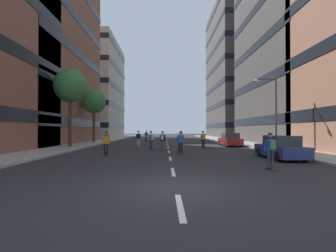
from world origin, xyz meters
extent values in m
plane|color=#28282B|center=(0.00, 25.57, 0.00)|extent=(153.43, 153.43, 0.00)
cube|color=#9E9991|center=(-10.22, 28.77, 0.07)|extent=(3.67, 70.32, 0.14)
cube|color=#9E9991|center=(10.22, 28.77, 0.07)|extent=(3.67, 70.32, 0.14)
cube|color=silver|center=(0.00, -2.00, 0.00)|extent=(0.16, 2.20, 0.01)
cube|color=silver|center=(0.00, 3.00, 0.00)|extent=(0.16, 2.20, 0.01)
cube|color=silver|center=(0.00, 8.00, 0.00)|extent=(0.16, 2.20, 0.01)
cube|color=silver|center=(0.00, 13.00, 0.00)|extent=(0.16, 2.20, 0.01)
cube|color=silver|center=(0.00, 18.00, 0.00)|extent=(0.16, 2.20, 0.01)
cube|color=silver|center=(0.00, 23.00, 0.00)|extent=(0.16, 2.20, 0.01)
cube|color=silver|center=(0.00, 28.00, 0.00)|extent=(0.16, 2.20, 0.01)
cube|color=silver|center=(0.00, 33.00, 0.00)|extent=(0.16, 2.20, 0.01)
cube|color=silver|center=(0.00, 38.00, 0.00)|extent=(0.16, 2.20, 0.01)
cube|color=silver|center=(0.00, 43.00, 0.00)|extent=(0.16, 2.20, 0.01)
cube|color=silver|center=(0.00, 48.00, 0.00)|extent=(0.16, 2.20, 0.01)
cube|color=silver|center=(0.00, 53.00, 0.00)|extent=(0.16, 2.20, 0.01)
cube|color=brown|center=(-19.57, 25.44, 14.05)|extent=(15.01, 21.66, 28.11)
cube|color=black|center=(-19.57, 25.44, 2.81)|extent=(15.13, 21.78, 1.10)
cube|color=black|center=(-19.57, 25.44, 7.50)|extent=(15.13, 21.78, 1.10)
cube|color=black|center=(-19.57, 25.44, 12.18)|extent=(15.13, 21.78, 1.10)
cube|color=black|center=(-19.57, 25.44, 16.86)|extent=(15.13, 21.78, 1.10)
cube|color=#BCB29E|center=(-19.57, 53.20, 11.78)|extent=(15.01, 20.07, 23.56)
cube|color=black|center=(-19.57, 53.20, 2.83)|extent=(15.13, 20.19, 1.10)
cube|color=black|center=(-19.57, 53.20, 7.54)|extent=(15.13, 20.19, 1.10)
cube|color=black|center=(-19.57, 53.20, 12.25)|extent=(15.13, 20.19, 1.10)
cube|color=black|center=(-19.57, 53.20, 16.96)|extent=(15.13, 20.19, 1.10)
cube|color=black|center=(-19.57, 53.20, 21.68)|extent=(15.13, 20.19, 1.10)
cube|color=#4C4744|center=(19.57, 25.44, 17.83)|extent=(15.01, 19.28, 35.66)
cube|color=black|center=(19.57, 25.44, 3.06)|extent=(15.13, 19.40, 1.10)
cube|color=black|center=(19.57, 25.44, 8.15)|extent=(15.13, 19.40, 1.10)
cube|color=black|center=(19.57, 25.44, 13.25)|extent=(15.13, 19.40, 1.10)
cube|color=black|center=(19.57, 25.44, 18.34)|extent=(15.13, 19.40, 1.10)
cube|color=#4C4744|center=(19.57, 53.20, 16.55)|extent=(15.01, 22.93, 33.10)
cube|color=black|center=(19.57, 53.20, 2.84)|extent=(15.13, 23.05, 1.10)
cube|color=black|center=(19.57, 53.20, 7.57)|extent=(15.13, 23.05, 1.10)
cube|color=black|center=(19.57, 53.20, 12.29)|extent=(15.13, 23.05, 1.10)
cube|color=black|center=(19.57, 53.20, 17.02)|extent=(15.13, 23.05, 1.10)
cube|color=black|center=(19.57, 53.20, 21.75)|extent=(15.13, 23.05, 1.10)
cube|color=black|center=(19.57, 53.20, 26.48)|extent=(15.13, 23.05, 1.10)
cube|color=black|center=(19.57, 53.20, 31.21)|extent=(15.13, 23.05, 1.10)
cube|color=navy|center=(7.19, 7.80, 0.53)|extent=(1.80, 4.40, 0.70)
cube|color=#2D3338|center=(7.19, 7.65, 1.20)|extent=(1.60, 2.10, 0.64)
cylinder|color=black|center=(6.39, 9.25, 0.32)|extent=(0.22, 0.64, 0.64)
cylinder|color=black|center=(7.99, 9.25, 0.32)|extent=(0.22, 0.64, 0.64)
cylinder|color=black|center=(6.39, 6.35, 0.32)|extent=(0.22, 0.64, 0.64)
cylinder|color=black|center=(7.99, 6.35, 0.32)|extent=(0.22, 0.64, 0.64)
cube|color=maroon|center=(7.19, 20.12, 0.53)|extent=(1.80, 4.40, 0.70)
cube|color=#2D3338|center=(7.19, 19.97, 1.20)|extent=(1.60, 2.10, 0.64)
cylinder|color=black|center=(6.39, 21.57, 0.32)|extent=(0.22, 0.64, 0.64)
cylinder|color=black|center=(7.99, 21.57, 0.32)|extent=(0.22, 0.64, 0.64)
cylinder|color=black|center=(6.39, 18.67, 0.32)|extent=(0.22, 0.64, 0.64)
cylinder|color=black|center=(7.99, 18.67, 0.32)|extent=(0.22, 0.64, 0.64)
cylinder|color=#4C3823|center=(-10.22, 17.62, 2.70)|extent=(0.36, 0.36, 5.12)
sphere|color=#387A3D|center=(-10.22, 17.62, 6.47)|extent=(3.45, 3.45, 3.45)
cylinder|color=#4C3823|center=(-10.22, 26.17, 2.39)|extent=(0.36, 0.36, 4.50)
sphere|color=#387A3D|center=(-10.22, 26.17, 5.79)|extent=(3.29, 3.29, 3.29)
cylinder|color=#3F3F44|center=(9.86, 14.19, 3.39)|extent=(0.16, 0.16, 6.50)
cylinder|color=#3F3F44|center=(8.96, 14.19, 6.54)|extent=(1.80, 0.10, 0.10)
ellipsoid|color=silver|center=(8.06, 14.19, 6.39)|extent=(0.50, 0.30, 0.24)
cube|color=brown|center=(1.02, 12.26, 0.08)|extent=(0.28, 0.91, 0.02)
cylinder|color=#D8BF4C|center=(0.99, 12.58, 0.04)|extent=(0.19, 0.09, 0.07)
cylinder|color=#D8BF4C|center=(1.04, 11.94, 0.04)|extent=(0.19, 0.09, 0.07)
cylinder|color=#594C47|center=(0.93, 12.25, 0.49)|extent=(0.15, 0.15, 0.80)
cylinder|color=#594C47|center=(1.10, 12.27, 0.49)|extent=(0.15, 0.15, 0.80)
cube|color=orange|center=(1.02, 12.26, 1.17)|extent=(0.34, 0.23, 0.55)
cylinder|color=orange|center=(0.79, 12.29, 1.14)|extent=(0.11, 0.24, 0.55)
cylinder|color=orange|center=(1.23, 12.33, 1.14)|extent=(0.11, 0.24, 0.55)
sphere|color=tan|center=(1.01, 12.28, 1.62)|extent=(0.22, 0.22, 0.22)
sphere|color=black|center=(1.01, 12.28, 1.67)|extent=(0.21, 0.21, 0.21)
cube|color=brown|center=(0.85, 10.75, 0.08)|extent=(0.21, 0.90, 0.02)
cylinder|color=#D8BF4C|center=(0.85, 11.07, 0.04)|extent=(0.18, 0.07, 0.07)
cylinder|color=#D8BF4C|center=(0.84, 10.43, 0.04)|extent=(0.18, 0.07, 0.07)
cylinder|color=black|center=(0.76, 10.76, 0.49)|extent=(0.14, 0.14, 0.80)
cylinder|color=black|center=(0.94, 10.75, 0.49)|extent=(0.14, 0.14, 0.80)
cube|color=blue|center=(0.85, 10.75, 1.17)|extent=(0.32, 0.20, 0.55)
cylinder|color=blue|center=(0.63, 10.81, 1.14)|extent=(0.09, 0.23, 0.55)
cylinder|color=blue|center=(1.07, 10.80, 1.14)|extent=(0.09, 0.23, 0.55)
sphere|color=beige|center=(0.85, 10.77, 1.62)|extent=(0.22, 0.22, 0.22)
sphere|color=black|center=(0.85, 10.77, 1.67)|extent=(0.21, 0.21, 0.21)
cube|color=brown|center=(-4.51, 9.24, 0.08)|extent=(0.21, 0.90, 0.02)
cylinder|color=#D8BF4C|center=(-4.51, 9.56, 0.04)|extent=(0.18, 0.07, 0.07)
cylinder|color=#D8BF4C|center=(-4.51, 8.92, 0.04)|extent=(0.18, 0.07, 0.07)
cylinder|color=black|center=(-4.60, 9.24, 0.49)|extent=(0.14, 0.14, 0.80)
cylinder|color=black|center=(-4.42, 9.25, 0.49)|extent=(0.14, 0.14, 0.80)
cube|color=orange|center=(-4.51, 9.24, 1.17)|extent=(0.32, 0.20, 0.55)
cylinder|color=orange|center=(-4.73, 9.29, 1.14)|extent=(0.09, 0.23, 0.55)
cylinder|color=orange|center=(-4.29, 9.30, 1.14)|extent=(0.09, 0.23, 0.55)
sphere|color=#997051|center=(-4.51, 9.26, 1.62)|extent=(0.22, 0.22, 0.22)
sphere|color=black|center=(-4.51, 9.26, 1.67)|extent=(0.21, 0.21, 0.21)
cube|color=brown|center=(-0.55, 14.45, 0.08)|extent=(0.36, 0.92, 0.02)
cylinder|color=#D8BF4C|center=(-0.49, 14.77, 0.04)|extent=(0.19, 0.10, 0.07)
cylinder|color=#D8BF4C|center=(-0.61, 14.14, 0.04)|extent=(0.19, 0.10, 0.07)
cylinder|color=#594C47|center=(-0.64, 14.47, 0.49)|extent=(0.16, 0.16, 0.80)
cylinder|color=#594C47|center=(-0.46, 14.44, 0.49)|extent=(0.16, 0.16, 0.80)
cube|color=black|center=(-0.55, 14.45, 1.17)|extent=(0.35, 0.26, 0.55)
cylinder|color=black|center=(-0.76, 14.54, 1.14)|extent=(0.13, 0.24, 0.55)
cylinder|color=black|center=(-0.33, 14.46, 1.14)|extent=(0.13, 0.24, 0.55)
sphere|color=beige|center=(-0.55, 14.47, 1.62)|extent=(0.22, 0.22, 0.22)
sphere|color=black|center=(-0.55, 14.47, 1.67)|extent=(0.21, 0.21, 0.21)
cube|color=beige|center=(-0.58, 14.27, 1.20)|extent=(0.28, 0.21, 0.40)
cube|color=brown|center=(-3.27, 30.98, 0.08)|extent=(0.22, 0.90, 0.02)
cylinder|color=#D8BF4C|center=(-3.26, 31.30, 0.04)|extent=(0.18, 0.07, 0.07)
cylinder|color=#D8BF4C|center=(-3.28, 30.66, 0.04)|extent=(0.18, 0.07, 0.07)
cylinder|color=#2D334C|center=(-3.36, 30.98, 0.49)|extent=(0.14, 0.14, 0.80)
cylinder|color=#2D334C|center=(-3.18, 30.97, 0.49)|extent=(0.14, 0.14, 0.80)
cube|color=blue|center=(-3.27, 30.98, 1.17)|extent=(0.32, 0.21, 0.55)
cylinder|color=blue|center=(-3.49, 31.03, 1.14)|extent=(0.09, 0.23, 0.55)
cylinder|color=blue|center=(-3.05, 31.02, 1.14)|extent=(0.09, 0.23, 0.55)
sphere|color=beige|center=(-3.27, 31.00, 1.62)|extent=(0.22, 0.22, 0.22)
sphere|color=black|center=(-3.27, 31.00, 1.67)|extent=(0.21, 0.21, 0.21)
cube|color=brown|center=(-5.42, 13.32, 0.08)|extent=(0.34, 0.92, 0.02)
cylinder|color=#D8BF4C|center=(-5.37, 13.64, 0.04)|extent=(0.19, 0.10, 0.07)
cylinder|color=#D8BF4C|center=(-5.47, 13.01, 0.04)|extent=(0.19, 0.10, 0.07)
cylinder|color=tan|center=(-5.51, 13.34, 0.49)|extent=(0.16, 0.16, 0.80)
cylinder|color=tan|center=(-5.33, 13.31, 0.49)|extent=(0.16, 0.16, 0.80)
cube|color=blue|center=(-5.42, 13.32, 1.17)|extent=(0.35, 0.25, 0.55)
cylinder|color=blue|center=(-5.63, 13.41, 1.14)|extent=(0.13, 0.24, 0.55)
cylinder|color=blue|center=(-5.19, 13.34, 1.14)|extent=(0.13, 0.24, 0.55)
sphere|color=#997051|center=(-5.42, 13.34, 1.62)|extent=(0.22, 0.22, 0.22)
sphere|color=black|center=(-5.42, 13.34, 1.67)|extent=(0.21, 0.21, 0.21)
cube|color=brown|center=(3.65, 17.39, 0.08)|extent=(0.32, 0.92, 0.02)
cylinder|color=#D8BF4C|center=(3.61, 17.70, 0.04)|extent=(0.19, 0.09, 0.07)
cylinder|color=#D8BF4C|center=(3.69, 17.07, 0.04)|extent=(0.19, 0.09, 0.07)
cylinder|color=black|center=(3.56, 17.38, 0.49)|extent=(0.16, 0.16, 0.80)
cylinder|color=black|center=(3.74, 17.40, 0.49)|extent=(0.16, 0.16, 0.80)
cube|color=orange|center=(3.65, 17.39, 1.17)|extent=(0.34, 0.24, 0.55)
cylinder|color=orange|center=(3.43, 17.41, 1.14)|extent=(0.12, 0.24, 0.55)
cylinder|color=orange|center=(3.86, 17.47, 1.14)|extent=(0.12, 0.24, 0.55)
sphere|color=tan|center=(3.65, 17.41, 1.62)|extent=(0.22, 0.22, 0.22)
sphere|color=black|center=(3.65, 17.41, 1.67)|extent=(0.21, 0.21, 0.21)
cube|color=brown|center=(4.70, 3.57, 0.08)|extent=(0.31, 0.92, 0.02)
cylinder|color=#D8BF4C|center=(4.66, 3.89, 0.04)|extent=(0.19, 0.09, 0.07)
cylinder|color=#D8BF4C|center=(4.74, 3.25, 0.04)|extent=(0.19, 0.09, 0.07)
cylinder|color=#2D334C|center=(4.61, 3.56, 0.49)|extent=(0.16, 0.16, 0.80)
cylinder|color=#2D334C|center=(4.79, 3.58, 0.49)|extent=(0.16, 0.16, 0.80)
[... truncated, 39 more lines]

